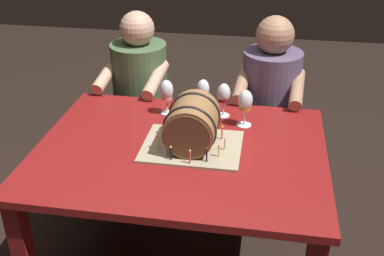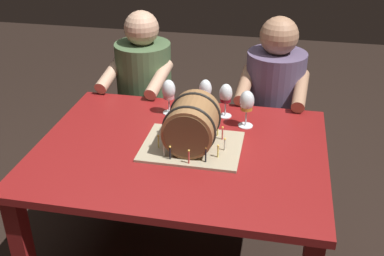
{
  "view_description": "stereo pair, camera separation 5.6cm",
  "coord_description": "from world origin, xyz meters",
  "px_view_note": "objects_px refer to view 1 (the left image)",
  "views": [
    {
      "loc": [
        0.35,
        -1.78,
        1.81
      ],
      "look_at": [
        0.05,
        0.01,
        0.82
      ],
      "focal_mm": 44.05,
      "sensor_mm": 36.0,
      "label": 1
    },
    {
      "loc": [
        0.41,
        -1.77,
        1.81
      ],
      "look_at": [
        0.05,
        0.01,
        0.82
      ],
      "focal_mm": 44.05,
      "sensor_mm": 36.0,
      "label": 2
    }
  ],
  "objects_px": {
    "wine_glass_rose": "(167,92)",
    "person_seated_right": "(268,120)",
    "barrel_cake": "(192,126)",
    "wine_glass_empty": "(203,90)",
    "person_seated_left": "(141,111)",
    "wine_glass_amber": "(245,102)",
    "wine_glass_red": "(224,95)",
    "dining_table": "(180,167)"
  },
  "relations": [
    {
      "from": "wine_glass_amber",
      "to": "person_seated_left",
      "type": "relative_size",
      "value": 0.16
    },
    {
      "from": "dining_table",
      "to": "wine_glass_red",
      "type": "height_order",
      "value": "wine_glass_red"
    },
    {
      "from": "wine_glass_rose",
      "to": "person_seated_right",
      "type": "height_order",
      "value": "person_seated_right"
    },
    {
      "from": "wine_glass_red",
      "to": "wine_glass_amber",
      "type": "distance_m",
      "value": 0.14
    },
    {
      "from": "wine_glass_amber",
      "to": "person_seated_left",
      "type": "distance_m",
      "value": 0.87
    },
    {
      "from": "dining_table",
      "to": "person_seated_right",
      "type": "bearing_deg",
      "value": 62.22
    },
    {
      "from": "wine_glass_red",
      "to": "wine_glass_rose",
      "type": "relative_size",
      "value": 0.96
    },
    {
      "from": "dining_table",
      "to": "wine_glass_red",
      "type": "xyz_separation_m",
      "value": [
        0.15,
        0.35,
        0.22
      ]
    },
    {
      "from": "dining_table",
      "to": "wine_glass_empty",
      "type": "bearing_deg",
      "value": 83.58
    },
    {
      "from": "wine_glass_rose",
      "to": "dining_table",
      "type": "bearing_deg",
      "value": -68.34
    },
    {
      "from": "person_seated_left",
      "to": "person_seated_right",
      "type": "relative_size",
      "value": 0.99
    },
    {
      "from": "barrel_cake",
      "to": "wine_glass_empty",
      "type": "height_order",
      "value": "barrel_cake"
    },
    {
      "from": "wine_glass_empty",
      "to": "wine_glass_amber",
      "type": "bearing_deg",
      "value": -30.23
    },
    {
      "from": "barrel_cake",
      "to": "person_seated_left",
      "type": "distance_m",
      "value": 0.9
    },
    {
      "from": "wine_glass_red",
      "to": "person_seated_right",
      "type": "relative_size",
      "value": 0.15
    },
    {
      "from": "dining_table",
      "to": "wine_glass_rose",
      "type": "distance_m",
      "value": 0.42
    },
    {
      "from": "wine_glass_amber",
      "to": "person_seated_left",
      "type": "height_order",
      "value": "person_seated_left"
    },
    {
      "from": "barrel_cake",
      "to": "person_seated_right",
      "type": "xyz_separation_m",
      "value": [
        0.33,
        0.72,
        -0.31
      ]
    },
    {
      "from": "wine_glass_empty",
      "to": "barrel_cake",
      "type": "bearing_deg",
      "value": -88.91
    },
    {
      "from": "wine_glass_rose",
      "to": "wine_glass_empty",
      "type": "relative_size",
      "value": 1.06
    },
    {
      "from": "dining_table",
      "to": "wine_glass_amber",
      "type": "distance_m",
      "value": 0.44
    },
    {
      "from": "wine_glass_empty",
      "to": "wine_glass_red",
      "type": "bearing_deg",
      "value": -21.71
    },
    {
      "from": "wine_glass_amber",
      "to": "barrel_cake",
      "type": "bearing_deg",
      "value": -130.48
    },
    {
      "from": "barrel_cake",
      "to": "person_seated_right",
      "type": "relative_size",
      "value": 0.38
    },
    {
      "from": "wine_glass_rose",
      "to": "person_seated_left",
      "type": "height_order",
      "value": "person_seated_left"
    },
    {
      "from": "barrel_cake",
      "to": "wine_glass_amber",
      "type": "bearing_deg",
      "value": 49.52
    },
    {
      "from": "person_seated_left",
      "to": "wine_glass_amber",
      "type": "bearing_deg",
      "value": -35.51
    },
    {
      "from": "wine_glass_rose",
      "to": "wine_glass_amber",
      "type": "bearing_deg",
      "value": -9.31
    },
    {
      "from": "wine_glass_amber",
      "to": "person_seated_right",
      "type": "relative_size",
      "value": 0.16
    },
    {
      "from": "dining_table",
      "to": "wine_glass_red",
      "type": "distance_m",
      "value": 0.44
    },
    {
      "from": "person_seated_right",
      "to": "person_seated_left",
      "type": "bearing_deg",
      "value": -180.0
    },
    {
      "from": "wine_glass_empty",
      "to": "person_seated_left",
      "type": "distance_m",
      "value": 0.63
    },
    {
      "from": "wine_glass_red",
      "to": "wine_glass_rose",
      "type": "distance_m",
      "value": 0.29
    },
    {
      "from": "barrel_cake",
      "to": "person_seated_left",
      "type": "height_order",
      "value": "person_seated_left"
    },
    {
      "from": "wine_glass_red",
      "to": "person_seated_left",
      "type": "height_order",
      "value": "person_seated_left"
    },
    {
      "from": "wine_glass_amber",
      "to": "person_seated_right",
      "type": "distance_m",
      "value": 0.58
    },
    {
      "from": "dining_table",
      "to": "wine_glass_empty",
      "type": "xyz_separation_m",
      "value": [
        0.04,
        0.4,
        0.22
      ]
    },
    {
      "from": "wine_glass_empty",
      "to": "person_seated_right",
      "type": "height_order",
      "value": "person_seated_right"
    },
    {
      "from": "wine_glass_red",
      "to": "wine_glass_empty",
      "type": "distance_m",
      "value": 0.12
    },
    {
      "from": "wine_glass_rose",
      "to": "person_seated_left",
      "type": "relative_size",
      "value": 0.16
    },
    {
      "from": "dining_table",
      "to": "person_seated_left",
      "type": "distance_m",
      "value": 0.83
    },
    {
      "from": "wine_glass_red",
      "to": "wine_glass_amber",
      "type": "relative_size",
      "value": 0.94
    }
  ]
}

